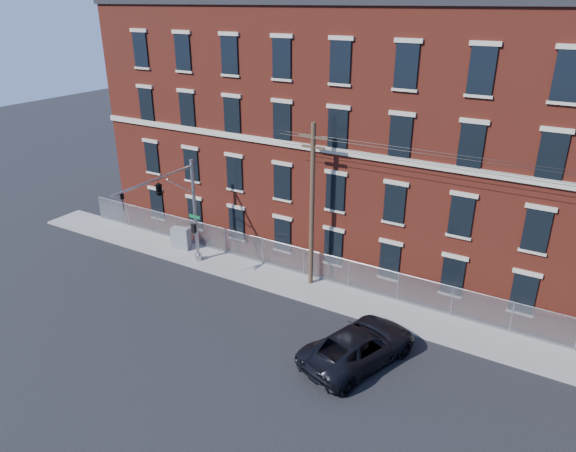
{
  "coord_description": "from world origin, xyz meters",
  "views": [
    {
      "loc": [
        15.26,
        -19.64,
        16.28
      ],
      "look_at": [
        1.32,
        4.0,
        4.39
      ],
      "focal_mm": 32.69,
      "sensor_mm": 36.0,
      "label": 1
    }
  ],
  "objects_px": {
    "utility_pole_near": "(312,204)",
    "pickup_truck": "(359,346)",
    "traffic_signal_mast": "(168,197)",
    "utility_cabinet": "(181,238)"
  },
  "relations": [
    {
      "from": "utility_pole_near",
      "to": "pickup_truck",
      "type": "height_order",
      "value": "utility_pole_near"
    },
    {
      "from": "pickup_truck",
      "to": "utility_cabinet",
      "type": "xyz_separation_m",
      "value": [
        -15.73,
        5.1,
        0.02
      ]
    },
    {
      "from": "traffic_signal_mast",
      "to": "utility_pole_near",
      "type": "bearing_deg",
      "value": 23.14
    },
    {
      "from": "traffic_signal_mast",
      "to": "pickup_truck",
      "type": "bearing_deg",
      "value": -8.47
    },
    {
      "from": "traffic_signal_mast",
      "to": "utility_pole_near",
      "type": "distance_m",
      "value": 8.7
    },
    {
      "from": "pickup_truck",
      "to": "utility_cabinet",
      "type": "distance_m",
      "value": 16.53
    },
    {
      "from": "pickup_truck",
      "to": "utility_pole_near",
      "type": "bearing_deg",
      "value": -25.32
    },
    {
      "from": "utility_cabinet",
      "to": "utility_pole_near",
      "type": "bearing_deg",
      "value": -11.39
    },
    {
      "from": "utility_pole_near",
      "to": "utility_cabinet",
      "type": "relative_size",
      "value": 6.39
    },
    {
      "from": "utility_pole_near",
      "to": "utility_cabinet",
      "type": "xyz_separation_m",
      "value": [
        -10.15,
        -0.34,
        -4.44
      ]
    }
  ]
}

